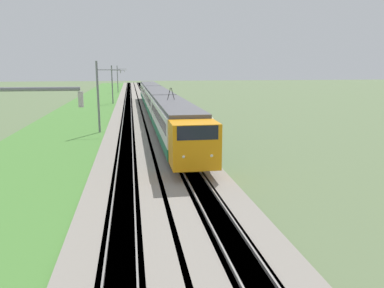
% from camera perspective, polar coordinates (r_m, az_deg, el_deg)
% --- Properties ---
extents(ballast_main, '(240.00, 4.40, 0.30)m').
position_cam_1_polar(ballast_main, '(51.27, -9.81, 3.89)').
color(ballast_main, gray).
rests_on(ballast_main, ground).
extents(ballast_adjacent, '(240.00, 4.40, 0.30)m').
position_cam_1_polar(ballast_adjacent, '(51.40, -5.16, 4.03)').
color(ballast_adjacent, gray).
rests_on(ballast_adjacent, ground).
extents(track_main, '(240.00, 1.57, 0.45)m').
position_cam_1_polar(track_main, '(51.27, -9.81, 3.90)').
color(track_main, '#4C4238').
rests_on(track_main, ground).
extents(track_adjacent, '(240.00, 1.57, 0.45)m').
position_cam_1_polar(track_adjacent, '(51.40, -5.16, 4.04)').
color(track_adjacent, '#4C4238').
rests_on(track_adjacent, ground).
extents(grass_verge, '(240.00, 11.08, 0.12)m').
position_cam_1_polar(grass_verge, '(51.70, -16.59, 3.54)').
color(grass_verge, '#4C8438').
rests_on(grass_verge, ground).
extents(passenger_train, '(61.50, 2.97, 5.05)m').
position_cam_1_polar(passenger_train, '(51.70, -5.25, 6.54)').
color(passenger_train, orange).
rests_on(passenger_train, ground).
extents(catenary_mast_mid, '(0.22, 2.56, 7.53)m').
position_cam_1_polar(catenary_mast_mid, '(40.45, -14.03, 7.04)').
color(catenary_mast_mid, slate).
rests_on(catenary_mast_mid, ground).
extents(catenary_mast_far, '(0.22, 2.56, 7.27)m').
position_cam_1_polar(catenary_mast_far, '(73.15, -12.01, 8.91)').
color(catenary_mast_far, slate).
rests_on(catenary_mast_far, ground).
extents(catenary_mast_distant, '(0.22, 2.56, 7.37)m').
position_cam_1_polar(catenary_mast_distant, '(105.90, -11.24, 9.71)').
color(catenary_mast_distant, slate).
rests_on(catenary_mast_distant, ground).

